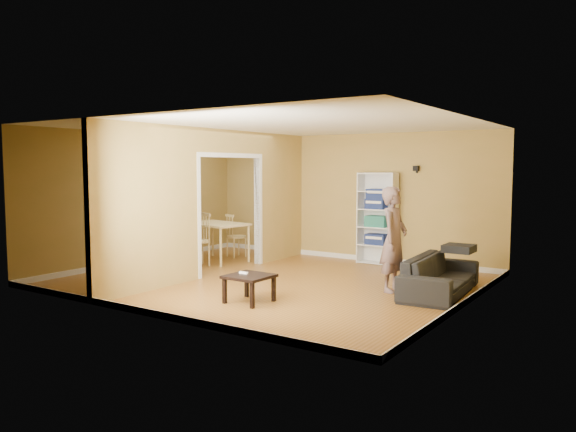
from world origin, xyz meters
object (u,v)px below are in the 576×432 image
object	(u,v)px
bookshelf	(378,218)
chair_far	(236,235)
coffee_table	(249,279)
person	(394,230)
dining_table	(216,227)
sofa	(440,269)
chair_near	(198,240)
chair_left	(186,235)

from	to	relation	value
bookshelf	chair_far	distance (m)	3.06
coffee_table	chair_far	distance (m)	4.14
person	dining_table	distance (m)	4.19
sofa	chair_far	world-z (taller)	chair_far
coffee_table	chair_near	bearing A→B (deg)	145.58
coffee_table	person	bearing A→B (deg)	52.07
dining_table	chair_left	size ratio (longest dim) A/B	1.28
sofa	coffee_table	distance (m)	2.91
coffee_table	dining_table	size ratio (longest dim) A/B	0.47
bookshelf	coffee_table	xyz separation A→B (m)	(-0.15, -4.02, -0.57)
chair_left	chair_near	bearing A→B (deg)	65.41
sofa	chair_far	size ratio (longest dim) A/B	2.14
sofa	chair_far	bearing A→B (deg)	73.64
chair_left	chair_near	distance (m)	1.00
chair_near	bookshelf	bearing A→B (deg)	62.02
chair_left	chair_far	bearing A→B (deg)	141.62
bookshelf	chair_near	bearing A→B (deg)	-142.04
coffee_table	chair_near	xyz separation A→B (m)	(-2.66, 1.83, 0.18)
coffee_table	chair_left	xyz separation A→B (m)	(-3.51, 2.37, 0.16)
dining_table	chair_left	xyz separation A→B (m)	(-0.79, -0.07, -0.22)
bookshelf	person	bearing A→B (deg)	-60.17
person	chair_left	distance (m)	4.98
chair_near	chair_left	bearing A→B (deg)	171.58
person	chair_left	world-z (taller)	person
person	chair_far	bearing A→B (deg)	70.58
chair_far	person	bearing A→B (deg)	-176.76
person	chair_near	bearing A→B (deg)	87.70
bookshelf	dining_table	size ratio (longest dim) A/B	1.44
chair_far	dining_table	bearing A→B (deg)	111.80
dining_table	chair_far	bearing A→B (deg)	91.34
bookshelf	sofa	bearing A→B (deg)	-45.87
sofa	coffee_table	bearing A→B (deg)	130.51
dining_table	chair_far	size ratio (longest dim) A/B	1.36
sofa	bookshelf	size ratio (longest dim) A/B	1.09
sofa	chair_near	world-z (taller)	chair_near
coffee_table	chair_far	bearing A→B (deg)	131.38
dining_table	chair_near	xyz separation A→B (m)	(0.06, -0.61, -0.19)
chair_left	person	bearing A→B (deg)	91.56
sofa	bookshelf	xyz separation A→B (m)	(-1.93, 1.99, 0.53)
bookshelf	chair_near	distance (m)	3.60
chair_left	chair_near	xyz separation A→B (m)	(0.85, -0.54, 0.02)
person	bookshelf	distance (m)	2.54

